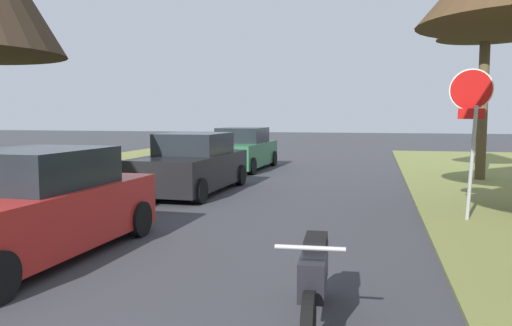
{
  "coord_description": "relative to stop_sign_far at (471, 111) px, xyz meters",
  "views": [
    {
      "loc": [
        2.68,
        -0.17,
        2.07
      ],
      "look_at": [
        0.64,
        8.64,
        1.23
      ],
      "focal_mm": 36.39,
      "sensor_mm": 36.0,
      "label": 1
    }
  ],
  "objects": [
    {
      "name": "stop_sign_far",
      "position": [
        0.0,
        0.0,
        0.0
      ],
      "size": [
        0.81,
        0.76,
        2.9
      ],
      "color": "#9EA0A5",
      "rests_on": "grass_verge_right"
    },
    {
      "name": "parked_sedan_red",
      "position": [
        -6.58,
        -4.09,
        -1.41
      ],
      "size": [
        2.07,
        4.46,
        1.57
      ],
      "color": "red",
      "rests_on": "ground"
    },
    {
      "name": "parked_sedan_black",
      "position": [
        -6.54,
        2.53,
        -1.41
      ],
      "size": [
        2.07,
        4.46,
        1.57
      ],
      "color": "black",
      "rests_on": "ground"
    },
    {
      "name": "parked_sedan_green",
      "position": [
        -6.72,
        8.48,
        -1.41
      ],
      "size": [
        2.07,
        4.46,
        1.57
      ],
      "color": "#28663D",
      "rests_on": "ground"
    },
    {
      "name": "parked_motorcycle",
      "position": [
        -2.32,
        -5.61,
        -1.65
      ],
      "size": [
        0.6,
        2.05,
        0.97
      ],
      "color": "black",
      "rests_on": "ground"
    }
  ]
}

